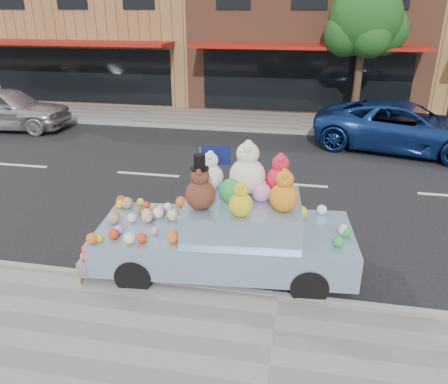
% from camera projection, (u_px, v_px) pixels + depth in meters
% --- Properties ---
extents(ground, '(120.00, 120.00, 0.00)m').
position_uv_depth(ground, '(293.00, 185.00, 11.45)').
color(ground, black).
rests_on(ground, ground).
extents(near_sidewalk, '(60.00, 3.00, 0.12)m').
position_uv_depth(near_sidewalk, '(269.00, 368.00, 5.56)').
color(near_sidewalk, gray).
rests_on(near_sidewalk, ground).
extents(far_sidewalk, '(60.00, 3.00, 0.12)m').
position_uv_depth(far_sidewalk, '(300.00, 123.00, 17.30)').
color(far_sidewalk, gray).
rests_on(far_sidewalk, ground).
extents(near_kerb, '(60.00, 0.12, 0.13)m').
position_uv_depth(near_kerb, '(278.00, 297.00, 6.91)').
color(near_kerb, gray).
rests_on(near_kerb, ground).
extents(far_kerb, '(60.00, 0.12, 0.13)m').
position_uv_depth(far_kerb, '(299.00, 133.00, 15.94)').
color(far_kerb, gray).
rests_on(far_kerb, ground).
extents(storefront_left, '(10.00, 9.80, 7.30)m').
position_uv_depth(storefront_left, '(113.00, 21.00, 22.58)').
color(storefront_left, olive).
rests_on(storefront_left, ground).
extents(storefront_mid, '(10.00, 9.80, 7.30)m').
position_uv_depth(storefront_mid, '(309.00, 22.00, 20.84)').
color(storefront_mid, brown).
rests_on(storefront_mid, ground).
extents(street_tree, '(3.00, 2.70, 5.22)m').
position_uv_depth(street_tree, '(365.00, 25.00, 15.57)').
color(street_tree, '#38281C').
rests_on(street_tree, ground).
extents(car_silver, '(4.81, 2.29, 1.59)m').
position_uv_depth(car_silver, '(5.00, 108.00, 16.33)').
color(car_silver, '#B1B1B6').
rests_on(car_silver, ground).
extents(car_blue, '(5.98, 3.86, 1.53)m').
position_uv_depth(car_blue, '(404.00, 127.00, 13.93)').
color(car_blue, navy).
rests_on(car_blue, ground).
extents(art_car, '(4.62, 2.13, 2.26)m').
position_uv_depth(art_car, '(227.00, 229.00, 7.44)').
color(art_car, black).
rests_on(art_car, ground).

